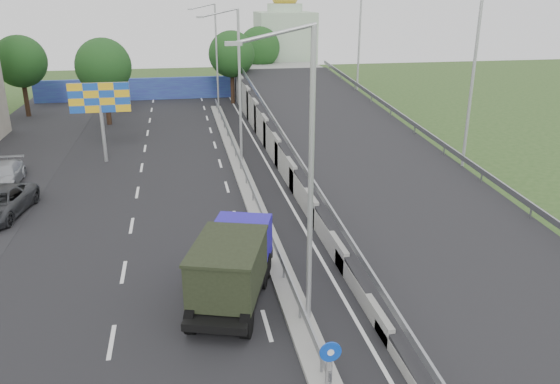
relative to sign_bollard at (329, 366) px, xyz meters
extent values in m
cube|color=black|center=(-3.00, 17.83, -1.03)|extent=(26.00, 90.00, 0.04)
cube|color=gray|center=(0.00, 21.83, -0.93)|extent=(1.00, 44.00, 0.20)
cube|color=gray|center=(12.30, 21.83, 1.32)|extent=(0.10, 50.00, 0.32)
cube|color=gray|center=(2.80, 21.83, 1.32)|extent=(0.10, 50.00, 0.32)
cube|color=gray|center=(0.00, 21.83, -0.28)|extent=(0.08, 44.00, 0.32)
cylinder|color=gray|center=(0.00, 21.83, -0.53)|extent=(0.09, 0.09, 0.60)
cylinder|color=black|center=(0.00, 0.03, -0.23)|extent=(0.20, 0.20, 1.20)
cylinder|color=#0C3FBF|center=(0.00, -0.05, 0.52)|extent=(0.64, 0.05, 0.64)
cylinder|color=white|center=(0.00, -0.08, 0.52)|extent=(0.20, 0.03, 0.20)
cylinder|color=#B2B5B7|center=(0.30, 3.83, 4.17)|extent=(0.18, 0.18, 10.00)
cylinder|color=#B2B5B7|center=(-0.90, 3.83, 8.92)|extent=(2.57, 0.12, 0.66)
cube|color=#B2B5B7|center=(-2.10, 3.83, 8.67)|extent=(0.50, 0.18, 0.12)
cylinder|color=#B2B5B7|center=(0.30, 23.83, 4.17)|extent=(0.18, 0.18, 10.00)
cylinder|color=#B2B5B7|center=(-0.90, 23.83, 8.92)|extent=(2.57, 0.12, 0.66)
cube|color=#B2B5B7|center=(-2.10, 23.83, 8.67)|extent=(0.50, 0.18, 0.12)
cylinder|color=#B2B5B7|center=(0.30, 43.83, 4.17)|extent=(0.18, 0.18, 10.00)
cylinder|color=#B2B5B7|center=(-0.90, 43.83, 8.92)|extent=(2.57, 0.12, 0.66)
cube|color=#B2B5B7|center=(-2.10, 43.83, 8.67)|extent=(0.50, 0.18, 0.12)
cube|color=#2E2999|center=(-4.00, 49.83, 0.17)|extent=(30.00, 0.50, 2.40)
cube|color=#B2CCAD|center=(10.00, 57.83, 3.47)|extent=(7.00, 7.00, 9.00)
cylinder|color=#B2CCAD|center=(10.00, 57.83, 8.47)|extent=(4.40, 4.40, 1.00)
cylinder|color=#B2B5B7|center=(-9.00, 25.83, 0.97)|extent=(0.24, 0.24, 4.00)
cube|color=yellow|center=(-9.00, 25.83, 3.47)|extent=(4.00, 0.20, 2.00)
cylinder|color=black|center=(-10.00, 37.83, 0.97)|extent=(0.44, 0.44, 4.00)
sphere|color=#103D1A|center=(-10.00, 37.83, 4.17)|extent=(4.80, 4.80, 4.80)
cylinder|color=black|center=(2.00, 45.83, 0.97)|extent=(0.44, 0.44, 4.00)
sphere|color=#103D1A|center=(2.00, 45.83, 4.17)|extent=(4.80, 4.80, 4.80)
cylinder|color=black|center=(-18.00, 42.83, 0.97)|extent=(0.44, 0.44, 4.00)
sphere|color=#103D1A|center=(-18.00, 42.83, 4.17)|extent=(4.80, 4.80, 4.80)
cylinder|color=black|center=(6.00, 52.83, 0.97)|extent=(0.44, 0.44, 4.00)
sphere|color=#103D1A|center=(6.00, 52.83, 4.17)|extent=(4.80, 4.80, 4.80)
cylinder|color=black|center=(-2.49, 7.95, -0.51)|extent=(0.64, 1.11, 1.05)
cylinder|color=black|center=(-0.67, 7.36, -0.51)|extent=(0.64, 1.11, 1.05)
cylinder|color=black|center=(-2.76, 7.13, -0.51)|extent=(0.64, 1.11, 1.05)
cylinder|color=black|center=(-0.93, 6.54, -0.51)|extent=(0.64, 1.11, 1.05)
cylinder|color=black|center=(-3.79, 3.94, -0.51)|extent=(0.64, 1.11, 1.05)
cylinder|color=black|center=(-1.97, 3.35, -0.51)|extent=(0.64, 1.11, 1.05)
cube|color=black|center=(-2.20, 5.74, -0.36)|extent=(3.93, 6.33, 0.29)
cube|color=#180D97|center=(-1.51, 7.88, 0.60)|extent=(2.57, 2.14, 1.63)
cube|color=black|center=(-1.28, 8.58, 1.03)|extent=(1.75, 0.62, 0.67)
cube|color=black|center=(-1.25, 8.65, -0.41)|extent=(2.14, 0.82, 0.48)
cube|color=black|center=(-2.38, 5.19, 0.69)|extent=(3.31, 4.17, 1.72)
cube|color=black|center=(-2.38, 5.19, 1.60)|extent=(3.43, 4.29, 0.11)
imported|color=#A3A6AC|center=(-14.54, 21.78, -0.37)|extent=(2.02, 4.63, 1.33)
camera|label=1|loc=(-3.78, -12.49, 10.00)|focal=35.00mm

